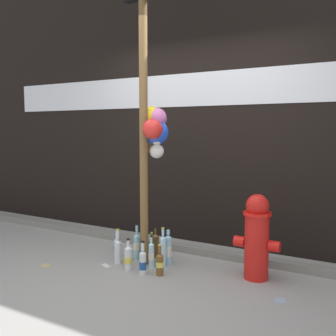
{
  "coord_description": "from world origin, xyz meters",
  "views": [
    {
      "loc": [
        1.85,
        -2.66,
        1.39
      ],
      "look_at": [
        0.1,
        0.54,
        1.02
      ],
      "focal_mm": 40.01,
      "sensor_mm": 36.0,
      "label": 1
    }
  ],
  "objects_px": {
    "fire_hydrant": "(257,236)",
    "bottle_3": "(152,251)",
    "bottle_5": "(168,249)",
    "bottle_6": "(143,262)",
    "bottle_10": "(160,263)",
    "bottle_1": "(118,250)",
    "bottle_8": "(146,247)",
    "bottle_0": "(155,245)",
    "memorial_post": "(150,108)",
    "bottle_7": "(163,250)",
    "bottle_9": "(151,255)",
    "bottle_11": "(128,257)",
    "bottle_4": "(117,247)",
    "bottle_2": "(137,246)"
  },
  "relations": [
    {
      "from": "bottle_5",
      "to": "bottle_1",
      "type": "bearing_deg",
      "value": -153.5
    },
    {
      "from": "bottle_10",
      "to": "bottle_7",
      "type": "bearing_deg",
      "value": 112.18
    },
    {
      "from": "bottle_3",
      "to": "bottle_5",
      "type": "distance_m",
      "value": 0.19
    },
    {
      "from": "bottle_6",
      "to": "bottle_5",
      "type": "bearing_deg",
      "value": 77.05
    },
    {
      "from": "bottle_5",
      "to": "bottle_6",
      "type": "relative_size",
      "value": 1.17
    },
    {
      "from": "bottle_1",
      "to": "bottle_5",
      "type": "height_order",
      "value": "bottle_5"
    },
    {
      "from": "memorial_post",
      "to": "bottle_9",
      "type": "relative_size",
      "value": 9.14
    },
    {
      "from": "bottle_10",
      "to": "memorial_post",
      "type": "bearing_deg",
      "value": 134.88
    },
    {
      "from": "fire_hydrant",
      "to": "bottle_0",
      "type": "relative_size",
      "value": 2.4
    },
    {
      "from": "bottle_5",
      "to": "bottle_10",
      "type": "height_order",
      "value": "bottle_5"
    },
    {
      "from": "bottle_5",
      "to": "bottle_10",
      "type": "bearing_deg",
      "value": -75.75
    },
    {
      "from": "bottle_8",
      "to": "bottle_9",
      "type": "height_order",
      "value": "bottle_9"
    },
    {
      "from": "bottle_4",
      "to": "bottle_7",
      "type": "distance_m",
      "value": 0.57
    },
    {
      "from": "bottle_4",
      "to": "bottle_11",
      "type": "bearing_deg",
      "value": -35.67
    },
    {
      "from": "bottle_6",
      "to": "bottle_11",
      "type": "bearing_deg",
      "value": 172.4
    },
    {
      "from": "bottle_7",
      "to": "bottle_4",
      "type": "bearing_deg",
      "value": -177.47
    },
    {
      "from": "bottle_7",
      "to": "bottle_2",
      "type": "bearing_deg",
      "value": 173.01
    },
    {
      "from": "memorial_post",
      "to": "bottle_7",
      "type": "distance_m",
      "value": 1.45
    },
    {
      "from": "bottle_5",
      "to": "bottle_6",
      "type": "bearing_deg",
      "value": -102.95
    },
    {
      "from": "memorial_post",
      "to": "bottle_10",
      "type": "bearing_deg",
      "value": -45.12
    },
    {
      "from": "bottle_1",
      "to": "bottle_11",
      "type": "bearing_deg",
      "value": -26.46
    },
    {
      "from": "bottle_0",
      "to": "bottle_2",
      "type": "xyz_separation_m",
      "value": [
        -0.13,
        -0.17,
        0.02
      ]
    },
    {
      "from": "fire_hydrant",
      "to": "bottle_3",
      "type": "distance_m",
      "value": 1.14
    },
    {
      "from": "bottle_1",
      "to": "bottle_5",
      "type": "xyz_separation_m",
      "value": [
        0.47,
        0.24,
        0.02
      ]
    },
    {
      "from": "bottle_8",
      "to": "bottle_7",
      "type": "bearing_deg",
      "value": -23.85
    },
    {
      "from": "bottle_8",
      "to": "bottle_11",
      "type": "bearing_deg",
      "value": -85.27
    },
    {
      "from": "bottle_4",
      "to": "bottle_9",
      "type": "xyz_separation_m",
      "value": [
        0.48,
        -0.06,
        0.01
      ]
    },
    {
      "from": "bottle_7",
      "to": "bottle_10",
      "type": "xyz_separation_m",
      "value": [
        0.09,
        -0.22,
        -0.05
      ]
    },
    {
      "from": "fire_hydrant",
      "to": "bottle_5",
      "type": "xyz_separation_m",
      "value": [
        -0.91,
        -0.06,
        -0.25
      ]
    },
    {
      "from": "bottle_3",
      "to": "bottle_10",
      "type": "relative_size",
      "value": 1.04
    },
    {
      "from": "bottle_3",
      "to": "bottle_6",
      "type": "height_order",
      "value": "bottle_6"
    },
    {
      "from": "bottle_1",
      "to": "bottle_9",
      "type": "distance_m",
      "value": 0.38
    },
    {
      "from": "bottle_2",
      "to": "bottle_3",
      "type": "bearing_deg",
      "value": 9.17
    },
    {
      "from": "fire_hydrant",
      "to": "bottle_1",
      "type": "relative_size",
      "value": 2.2
    },
    {
      "from": "memorial_post",
      "to": "bottle_6",
      "type": "height_order",
      "value": "memorial_post"
    },
    {
      "from": "bottle_2",
      "to": "bottle_10",
      "type": "distance_m",
      "value": 0.51
    },
    {
      "from": "bottle_0",
      "to": "bottle_2",
      "type": "bearing_deg",
      "value": -128.52
    },
    {
      "from": "memorial_post",
      "to": "bottle_3",
      "type": "distance_m",
      "value": 1.5
    },
    {
      "from": "fire_hydrant",
      "to": "bottle_1",
      "type": "bearing_deg",
      "value": -167.82
    },
    {
      "from": "memorial_post",
      "to": "bottle_2",
      "type": "relative_size",
      "value": 7.72
    },
    {
      "from": "bottle_8",
      "to": "bottle_1",
      "type": "bearing_deg",
      "value": -122.16
    },
    {
      "from": "bottle_2",
      "to": "bottle_5",
      "type": "distance_m",
      "value": 0.36
    },
    {
      "from": "bottle_1",
      "to": "bottle_5",
      "type": "distance_m",
      "value": 0.53
    },
    {
      "from": "bottle_8",
      "to": "bottle_9",
      "type": "bearing_deg",
      "value": -46.36
    },
    {
      "from": "bottle_6",
      "to": "bottle_0",
      "type": "bearing_deg",
      "value": 106.38
    },
    {
      "from": "bottle_8",
      "to": "bottle_9",
      "type": "distance_m",
      "value": 0.29
    },
    {
      "from": "bottle_1",
      "to": "bottle_7",
      "type": "height_order",
      "value": "bottle_7"
    },
    {
      "from": "bottle_8",
      "to": "bottle_3",
      "type": "bearing_deg",
      "value": -27.67
    },
    {
      "from": "bottle_5",
      "to": "bottle_8",
      "type": "relative_size",
      "value": 1.17
    },
    {
      "from": "fire_hydrant",
      "to": "bottle_10",
      "type": "distance_m",
      "value": 0.95
    }
  ]
}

